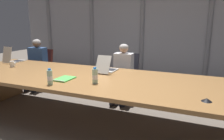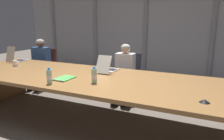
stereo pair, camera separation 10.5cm
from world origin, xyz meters
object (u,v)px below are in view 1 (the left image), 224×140
at_px(water_bottle_primary, 95,76).
at_px(spiral_notepad, 64,79).
at_px(office_chair_left_end, 41,73).
at_px(person_left_mid, 122,70).
at_px(conference_mic_left_side, 207,100).
at_px(water_bottle_secondary, 50,77).
at_px(laptop_left_end, 14,59).
at_px(office_chair_left_mid, 126,82).
at_px(laptop_left_mid, 107,68).
at_px(person_left_end, 36,61).
at_px(coffee_mug_near, 12,64).

bearing_deg(water_bottle_primary, spiral_notepad, 179.48).
xyz_separation_m(office_chair_left_end, water_bottle_primary, (2.22, -1.47, 0.50)).
xyz_separation_m(person_left_mid, conference_mic_left_side, (1.46, -1.45, 0.12)).
bearing_deg(water_bottle_secondary, office_chair_left_end, 134.17).
xyz_separation_m(laptop_left_end, office_chair_left_end, (0.01, 0.77, -0.46)).
relative_size(water_bottle_secondary, conference_mic_left_side, 1.98).
relative_size(laptop_left_end, spiral_notepad, 1.36).
height_order(office_chair_left_mid, person_left_mid, person_left_mid).
height_order(water_bottle_secondary, spiral_notepad, water_bottle_secondary).
xyz_separation_m(laptop_left_end, office_chair_left_mid, (2.17, 0.77, -0.46)).
bearing_deg(laptop_left_mid, spiral_notepad, 151.80).
bearing_deg(person_left_end, office_chair_left_mid, 89.48).
xyz_separation_m(laptop_left_mid, conference_mic_left_side, (1.51, -0.83, -0.04)).
bearing_deg(laptop_left_mid, water_bottle_primary, -168.80).
distance_m(person_left_mid, water_bottle_primary, 1.32).
xyz_separation_m(laptop_left_end, person_left_end, (0.01, 0.62, -0.15)).
xyz_separation_m(office_chair_left_mid, water_bottle_secondary, (-0.47, -1.75, 0.49)).
distance_m(office_chair_left_end, conference_mic_left_side, 3.98).
xyz_separation_m(laptop_left_mid, person_left_end, (-2.10, 0.63, -0.14)).
distance_m(office_chair_left_mid, conference_mic_left_side, 2.21).
relative_size(water_bottle_primary, spiral_notepad, 0.71).
bearing_deg(water_bottle_secondary, water_bottle_primary, 28.09).
bearing_deg(water_bottle_primary, office_chair_left_mid, 92.22).
height_order(office_chair_left_end, person_left_mid, person_left_mid).
relative_size(person_left_mid, water_bottle_primary, 5.07).
distance_m(water_bottle_primary, conference_mic_left_side, 1.40).
bearing_deg(laptop_left_end, coffee_mug_near, -134.24).
distance_m(office_chair_left_mid, water_bottle_secondary, 1.88).
relative_size(water_bottle_primary, conference_mic_left_side, 2.03).
relative_size(laptop_left_mid, office_chair_left_mid, 0.50).
height_order(laptop_left_mid, person_left_end, person_left_end).
height_order(office_chair_left_mid, person_left_end, person_left_end).
relative_size(office_chair_left_end, conference_mic_left_side, 8.20).
xyz_separation_m(laptop_left_end, conference_mic_left_side, (3.62, -0.85, -0.05)).
bearing_deg(person_left_end, water_bottle_secondary, 42.08).
relative_size(laptop_left_mid, coffee_mug_near, 3.60).
bearing_deg(person_left_mid, water_bottle_primary, 2.03).
bearing_deg(person_left_end, person_left_mid, 85.20).
bearing_deg(person_left_mid, laptop_left_mid, -5.32).
distance_m(laptop_left_end, water_bottle_secondary, 1.97).
bearing_deg(spiral_notepad, water_bottle_primary, 1.39).
bearing_deg(office_chair_left_mid, coffee_mug_near, -58.62).
distance_m(laptop_left_end, water_bottle_primary, 2.34).
bearing_deg(water_bottle_primary, person_left_end, 149.35).
xyz_separation_m(office_chair_left_end, water_bottle_secondary, (1.70, -1.75, 0.50)).
bearing_deg(laptop_left_end, person_left_end, -0.32).
distance_m(office_chair_left_end, water_bottle_primary, 2.71).
bearing_deg(office_chair_left_mid, water_bottle_primary, 2.46).
bearing_deg(person_left_end, office_chair_left_end, 177.76).
bearing_deg(laptop_left_mid, laptop_left_end, 90.86).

